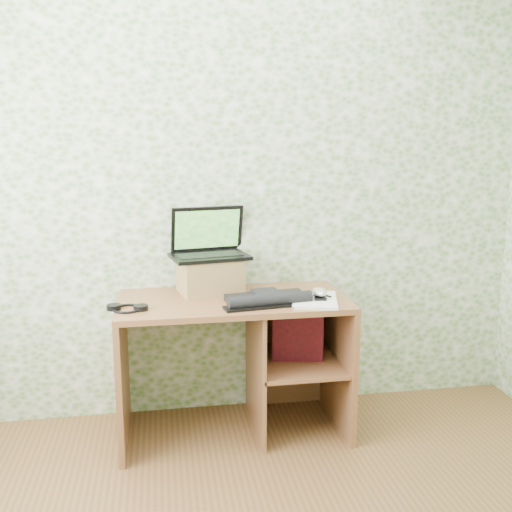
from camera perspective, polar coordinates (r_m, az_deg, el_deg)
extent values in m
plane|color=silver|center=(3.22, -3.12, 6.69)|extent=(3.50, 0.00, 3.50)
cube|color=brown|center=(3.01, -2.32, -4.55)|extent=(1.20, 0.60, 0.03)
cube|color=brown|center=(3.12, -13.19, -11.57)|extent=(0.03, 0.60, 0.72)
cube|color=brown|center=(3.26, 8.17, -10.39)|extent=(0.03, 0.60, 0.72)
cube|color=brown|center=(3.15, -0.06, -11.02)|extent=(0.02, 0.56, 0.72)
cube|color=brown|center=(3.19, 4.13, -10.40)|extent=(0.46, 0.56, 0.02)
cube|color=brown|center=(3.46, 3.10, -8.97)|extent=(0.48, 0.02, 0.72)
cube|color=olive|center=(3.11, -4.64, -1.95)|extent=(0.36, 0.32, 0.19)
cube|color=black|center=(3.09, -4.67, -0.04)|extent=(0.45, 0.35, 0.02)
cube|color=black|center=(3.08, -4.66, 0.13)|extent=(0.37, 0.22, 0.00)
cube|color=black|center=(3.18, -4.89, 2.73)|extent=(0.41, 0.14, 0.25)
cube|color=#1C6320|center=(3.17, -4.88, 2.68)|extent=(0.37, 0.12, 0.21)
cube|color=black|center=(2.97, 1.03, -4.17)|extent=(0.43, 0.21, 0.03)
cube|color=black|center=(2.96, 1.03, -3.99)|extent=(0.15, 0.15, 0.05)
cylinder|color=black|center=(2.86, 1.44, -4.42)|extent=(0.44, 0.13, 0.07)
cube|color=black|center=(2.86, 1.46, -4.97)|extent=(0.48, 0.16, 0.01)
torus|color=black|center=(2.88, -12.74, -5.16)|extent=(0.18, 0.18, 0.01)
cylinder|color=black|center=(2.90, -14.03, -4.98)|extent=(0.07, 0.07, 0.03)
cylinder|color=black|center=(2.86, -11.45, -5.09)|extent=(0.07, 0.07, 0.03)
cube|color=silver|center=(2.97, 5.90, -4.39)|extent=(0.30, 0.37, 0.01)
ellipsoid|color=silver|center=(2.97, 6.39, -3.83)|extent=(0.09, 0.13, 0.04)
cylinder|color=black|center=(3.04, 6.55, -3.81)|extent=(0.08, 0.12, 0.01)
cube|color=maroon|center=(3.13, 4.18, -7.43)|extent=(0.29, 0.14, 0.33)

